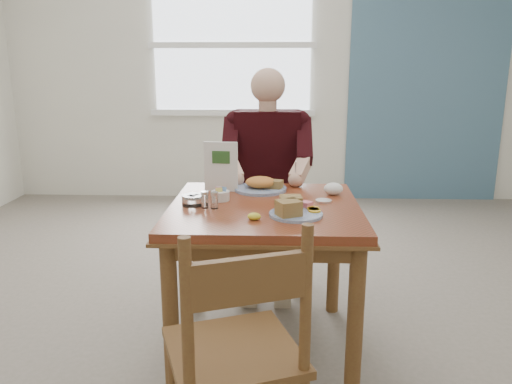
{
  "coord_description": "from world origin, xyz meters",
  "views": [
    {
      "loc": [
        0.05,
        -2.3,
        1.39
      ],
      "look_at": [
        -0.04,
        0.0,
        0.81
      ],
      "focal_mm": 35.0,
      "sensor_mm": 36.0,
      "label": 1
    }
  ],
  "objects_px": {
    "chair_far": "(267,212)",
    "far_plate": "(262,185)",
    "chair_near": "(237,355)",
    "diner": "(267,164)",
    "table": "(265,227)",
    "near_plate": "(293,209)"
  },
  "relations": [
    {
      "from": "chair_far",
      "to": "far_plate",
      "type": "xyz_separation_m",
      "value": [
        -0.02,
        -0.52,
        0.3
      ]
    },
    {
      "from": "chair_near",
      "to": "diner",
      "type": "distance_m",
      "value": 1.6
    },
    {
      "from": "diner",
      "to": "far_plate",
      "type": "xyz_separation_m",
      "value": [
        -0.02,
        -0.43,
        -0.03
      ]
    },
    {
      "from": "table",
      "to": "chair_far",
      "type": "bearing_deg",
      "value": 90.0
    },
    {
      "from": "chair_far",
      "to": "diner",
      "type": "bearing_deg",
      "value": -89.99
    },
    {
      "from": "table",
      "to": "near_plate",
      "type": "distance_m",
      "value": 0.26
    },
    {
      "from": "far_plate",
      "to": "near_plate",
      "type": "bearing_deg",
      "value": -71.35
    },
    {
      "from": "diner",
      "to": "far_plate",
      "type": "relative_size",
      "value": 3.96
    },
    {
      "from": "chair_near",
      "to": "far_plate",
      "type": "xyz_separation_m",
      "value": [
        0.05,
        1.14,
        0.3
      ]
    },
    {
      "from": "table",
      "to": "diner",
      "type": "bearing_deg",
      "value": 90.0
    },
    {
      "from": "table",
      "to": "chair_near",
      "type": "bearing_deg",
      "value": -94.72
    },
    {
      "from": "table",
      "to": "near_plate",
      "type": "height_order",
      "value": "near_plate"
    },
    {
      "from": "near_plate",
      "to": "chair_near",
      "type": "bearing_deg",
      "value": -106.41
    },
    {
      "from": "chair_far",
      "to": "chair_near",
      "type": "distance_m",
      "value": 1.66
    },
    {
      "from": "chair_near",
      "to": "far_plate",
      "type": "height_order",
      "value": "chair_near"
    },
    {
      "from": "chair_far",
      "to": "chair_near",
      "type": "bearing_deg",
      "value": -92.45
    },
    {
      "from": "diner",
      "to": "near_plate",
      "type": "bearing_deg",
      "value": -81.53
    },
    {
      "from": "chair_far",
      "to": "near_plate",
      "type": "bearing_deg",
      "value": -82.31
    },
    {
      "from": "chair_far",
      "to": "diner",
      "type": "height_order",
      "value": "diner"
    },
    {
      "from": "chair_far",
      "to": "diner",
      "type": "xyz_separation_m",
      "value": [
        0.0,
        -0.09,
        0.33
      ]
    },
    {
      "from": "table",
      "to": "chair_near",
      "type": "xyz_separation_m",
      "value": [
        -0.07,
        -0.86,
        -0.16
      ]
    },
    {
      "from": "near_plate",
      "to": "far_plate",
      "type": "distance_m",
      "value": 0.48
    }
  ]
}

